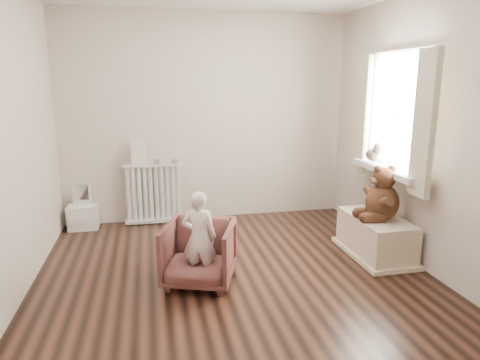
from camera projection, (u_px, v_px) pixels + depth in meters
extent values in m
cube|color=black|center=(234.00, 275.00, 3.98)|extent=(3.60, 3.60, 0.01)
cube|color=beige|center=(206.00, 119.00, 5.40)|extent=(3.60, 0.02, 2.60)
cube|color=beige|center=(309.00, 184.00, 1.97)|extent=(3.60, 0.02, 2.60)
cube|color=beige|center=(7.00, 142.00, 3.32)|extent=(0.02, 3.60, 2.60)
cube|color=beige|center=(420.00, 131.00, 4.05)|extent=(0.02, 3.60, 2.60)
cube|color=white|center=(400.00, 113.00, 4.29)|extent=(0.03, 0.90, 1.10)
cube|color=silver|center=(387.00, 170.00, 4.41)|extent=(0.22, 1.10, 0.06)
cube|color=beige|center=(424.00, 125.00, 3.74)|extent=(0.06, 0.26, 1.30)
cube|color=beige|center=(362.00, 115.00, 4.83)|extent=(0.06, 0.26, 1.30)
cube|color=silver|center=(154.00, 193.00, 5.35)|extent=(0.73, 0.14, 0.76)
cube|color=beige|center=(139.00, 152.00, 5.20)|extent=(0.18, 0.02, 0.30)
cylinder|color=#A59E8C|center=(158.00, 161.00, 5.28)|extent=(0.11, 0.11, 0.06)
cylinder|color=#A59E8C|center=(175.00, 161.00, 5.32)|extent=(0.10, 0.10, 0.05)
cube|color=silver|center=(82.00, 207.00, 5.18)|extent=(0.35, 0.25, 0.54)
imported|color=brown|center=(199.00, 253.00, 3.78)|extent=(0.76, 0.77, 0.55)
imported|color=white|center=(199.00, 238.00, 3.69)|extent=(0.35, 0.29, 0.84)
cube|color=beige|center=(375.00, 236.00, 4.41)|extent=(0.46, 0.87, 0.41)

